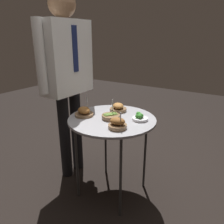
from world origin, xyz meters
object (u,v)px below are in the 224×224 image
serving_cart (112,124)px  bowl_asparagus_mid_left (110,116)px  bowl_roast_near_rim (118,108)px  bowl_roast_center (118,124)px  waiter_figure (66,67)px  bowl_roast_mid_right (84,112)px  bowl_broccoli_front_left (140,117)px

serving_cart → bowl_asparagus_mid_left: 0.07m
bowl_asparagus_mid_left → bowl_roast_near_rim: bowl_asparagus_mid_left is taller
serving_cart → bowl_roast_near_rim: size_ratio=4.70×
serving_cart → bowl_roast_center: 0.22m
bowl_roast_near_rim → bowl_roast_center: 0.36m
bowl_asparagus_mid_left → waiter_figure: waiter_figure is taller
serving_cart → bowl_roast_mid_right: (-0.07, 0.22, 0.08)m
bowl_roast_near_rim → serving_cart: bearing=-164.5°
bowl_asparagus_mid_left → bowl_roast_near_rim: (0.18, 0.04, 0.01)m
waiter_figure → bowl_broccoli_front_left: bearing=-87.4°
bowl_roast_mid_right → bowl_roast_near_rim: size_ratio=1.18×
serving_cart → bowl_roast_center: bearing=-136.2°
serving_cart → waiter_figure: 0.64m
bowl_roast_mid_right → bowl_broccoli_front_left: (0.15, -0.41, -0.01)m
bowl_roast_mid_right → bowl_broccoli_front_left: size_ratio=1.45×
bowl_asparagus_mid_left → waiter_figure: 0.60m
bowl_roast_near_rim → bowl_broccoli_front_left: 0.26m
serving_cart → bowl_asparagus_mid_left: size_ratio=4.71×
bowl_asparagus_mid_left → bowl_broccoli_front_left: size_ratio=1.22×
bowl_roast_mid_right → bowl_broccoli_front_left: 0.44m
serving_cart → bowl_roast_center: bowl_roast_center is taller
bowl_roast_mid_right → bowl_roast_near_rim: bearing=-35.0°
serving_cart → waiter_figure: waiter_figure is taller
serving_cart → bowl_roast_near_rim: bearing=15.5°
waiter_figure → bowl_roast_mid_right: bearing=-113.3°
bowl_roast_mid_right → waiter_figure: waiter_figure is taller
serving_cart → waiter_figure: bearing=84.7°
bowl_roast_mid_right → waiter_figure: (0.12, 0.28, 0.32)m
waiter_figure → bowl_roast_center: bearing=-106.7°
serving_cart → bowl_asparagus_mid_left: bearing=165.0°
serving_cart → bowl_roast_mid_right: size_ratio=3.99×
bowl_roast_near_rim → bowl_broccoli_front_left: (-0.09, -0.25, -0.01)m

